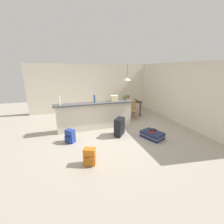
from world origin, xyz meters
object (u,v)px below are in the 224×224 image
at_px(pendant_lamp, 127,79).
at_px(grocery_bag, 114,98).
at_px(bottle_green, 126,97).
at_px(suitcase_upright_black, 119,126).
at_px(bottle_blue, 94,98).
at_px(dining_chair_far_side, 125,103).
at_px(bottle_white, 59,101).
at_px(book_stack, 153,131).
at_px(dining_table, 128,103).
at_px(suitcase_flat_navy, 152,135).
at_px(backpack_orange, 90,157).
at_px(dining_chair_near_partition, 132,108).
at_px(backpack_blue, 70,136).

bearing_deg(pendant_lamp, grocery_bag, -130.90).
height_order(bottle_green, suitcase_upright_black, bottle_green).
xyz_separation_m(bottle_blue, dining_chair_far_side, (1.94, 1.67, -0.67)).
bearing_deg(bottle_white, bottle_blue, 5.36).
height_order(bottle_green, book_stack, bottle_green).
relative_size(bottle_white, dining_table, 0.26).
distance_m(pendant_lamp, suitcase_flat_navy, 3.05).
height_order(bottle_white, backpack_orange, bottle_white).
distance_m(bottle_blue, dining_chair_near_partition, 2.03).
distance_m(dining_table, backpack_blue, 3.50).
height_order(suitcase_flat_navy, suitcase_upright_black, suitcase_upright_black).
height_order(bottle_green, dining_chair_near_partition, bottle_green).
distance_m(backpack_orange, book_stack, 2.39).
distance_m(bottle_blue, suitcase_flat_navy, 2.42).
xyz_separation_m(bottle_green, suitcase_flat_navy, (0.41, -1.37, -1.05)).
bearing_deg(backpack_orange, grocery_bag, 58.02).
bearing_deg(grocery_bag, suitcase_flat_navy, -56.76).
bearing_deg(backpack_orange, bottle_green, 49.82).
height_order(dining_table, suitcase_flat_navy, dining_table).
relative_size(dining_chair_near_partition, suitcase_flat_navy, 1.04).
xyz_separation_m(suitcase_flat_navy, backpack_orange, (-2.23, -0.78, 0.09)).
xyz_separation_m(bottle_white, dining_table, (3.09, 1.21, -0.54)).
height_order(bottle_blue, dining_chair_far_side, bottle_blue).
bearing_deg(grocery_bag, pendant_lamp, 49.10).
relative_size(bottle_blue, dining_chair_far_side, 0.29).
relative_size(backpack_orange, suitcase_upright_black, 0.63).
bearing_deg(bottle_blue, backpack_blue, -137.51).
distance_m(bottle_green, backpack_orange, 2.98).
bearing_deg(backpack_orange, book_stack, 19.61).
height_order(dining_chair_far_side, suitcase_flat_navy, dining_chair_far_side).
xyz_separation_m(dining_chair_far_side, backpack_blue, (-2.92, -2.57, -0.31)).
height_order(grocery_bag, backpack_orange, grocery_bag).
relative_size(dining_chair_far_side, book_stack, 3.30).
height_order(bottle_white, suitcase_upright_black, bottle_white).
relative_size(bottle_white, bottle_green, 1.23).
xyz_separation_m(pendant_lamp, backpack_orange, (-2.36, -3.33, -1.59)).
bearing_deg(dining_table, bottle_white, -158.58).
bearing_deg(bottle_blue, grocery_bag, -4.71).
relative_size(dining_table, dining_chair_far_side, 1.18).
xyz_separation_m(pendant_lamp, suitcase_upright_black, (-1.12, -2.03, -1.46)).
bearing_deg(dining_table, backpack_blue, -144.89).
height_order(bottle_blue, backpack_orange, bottle_blue).
relative_size(grocery_bag, suitcase_upright_black, 0.39).
bearing_deg(backpack_blue, book_stack, -10.67).
relative_size(dining_table, backpack_blue, 2.62).
bearing_deg(bottle_green, backpack_orange, -130.18).
distance_m(suitcase_flat_navy, backpack_blue, 2.68).
relative_size(suitcase_flat_navy, backpack_orange, 2.12).
xyz_separation_m(pendant_lamp, backpack_blue, (-2.77, -2.03, -1.59)).
height_order(bottle_blue, suitcase_upright_black, bottle_blue).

